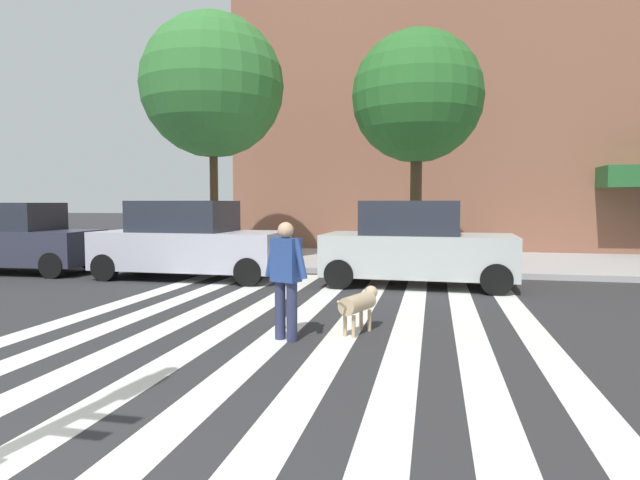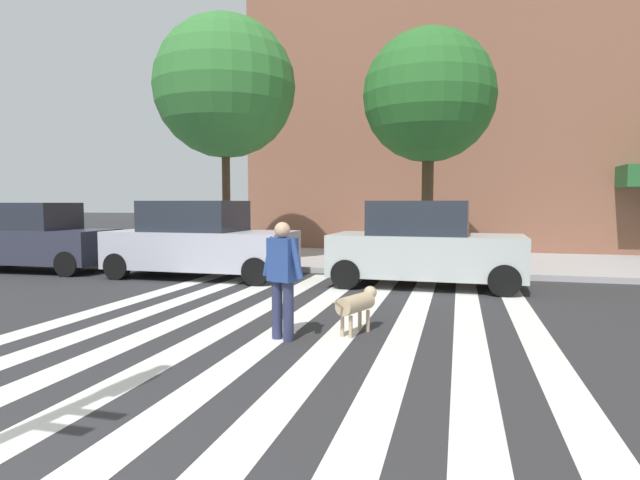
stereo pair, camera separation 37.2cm
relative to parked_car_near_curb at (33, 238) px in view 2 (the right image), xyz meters
name	(u,v)px [view 2 (the right image)]	position (x,y,z in m)	size (l,w,h in m)	color
ground_plane	(232,322)	(8.00, -4.45, -0.91)	(160.00, 160.00, 0.00)	#2B2B2D
sidewalk_far	(347,259)	(8.00, 4.51, -0.84)	(80.00, 6.00, 0.15)	#A5A1A3
crosswalk_stripes	(290,325)	(8.97, -4.45, -0.91)	(7.65, 11.33, 0.01)	silver
parked_car_near_curb	(33,238)	(0.00, 0.00, 0.00)	(4.38, 2.03, 1.90)	#2E3041
parked_car_behind_first	(200,241)	(5.12, 0.00, 0.01)	(4.69, 2.07, 1.95)	#B1B2C2
parked_car_third_in_line	(424,246)	(10.74, 0.00, 0.01)	(4.32, 2.15, 1.95)	#AEB5B3
street_tree_nearest	(225,87)	(4.75, 2.42, 4.39)	(4.16, 4.16, 7.24)	#4C3823
street_tree_middle	(429,97)	(10.61, 3.03, 3.94)	(3.68, 3.68, 6.56)	#4C3823
pedestrian_dog_walker	(283,274)	(9.15, -5.30, 0.01)	(0.69, 0.36, 1.64)	#282D4C
dog_on_leash	(357,303)	(10.09, -4.69, -0.47)	(0.52, 1.05, 0.65)	tan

